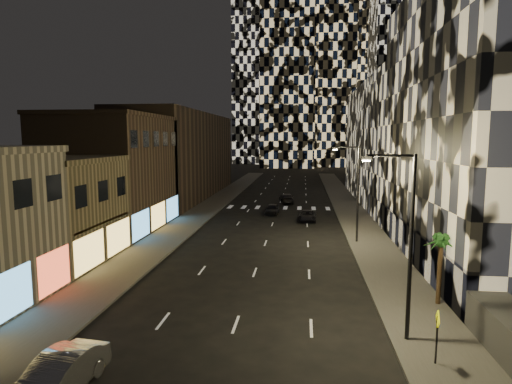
% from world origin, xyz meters
% --- Properties ---
extents(sidewalk_left, '(4.00, 120.00, 0.15)m').
position_xyz_m(sidewalk_left, '(-10.00, 50.00, 0.07)').
color(sidewalk_left, '#47443F').
rests_on(sidewalk_left, ground).
extents(sidewalk_right, '(4.00, 120.00, 0.15)m').
position_xyz_m(sidewalk_right, '(10.00, 50.00, 0.07)').
color(sidewalk_right, '#47443F').
rests_on(sidewalk_right, ground).
extents(curb_left, '(0.20, 120.00, 0.15)m').
position_xyz_m(curb_left, '(-7.90, 50.00, 0.07)').
color(curb_left, '#4C4C47').
rests_on(curb_left, ground).
extents(curb_right, '(0.20, 120.00, 0.15)m').
position_xyz_m(curb_right, '(7.90, 50.00, 0.07)').
color(curb_right, '#4C4C47').
rests_on(curb_right, ground).
extents(retail_tan, '(10.00, 10.00, 8.00)m').
position_xyz_m(retail_tan, '(-17.00, 21.00, 4.00)').
color(retail_tan, olive).
rests_on(retail_tan, ground).
extents(retail_brown, '(10.00, 15.00, 12.00)m').
position_xyz_m(retail_brown, '(-17.00, 33.50, 6.00)').
color(retail_brown, '#4C3B2B').
rests_on(retail_brown, ground).
extents(retail_filler_left, '(10.00, 40.00, 14.00)m').
position_xyz_m(retail_filler_left, '(-17.00, 60.00, 7.00)').
color(retail_filler_left, '#4C3B2B').
rests_on(retail_filler_left, ground).
extents(midrise_base, '(0.60, 25.00, 3.00)m').
position_xyz_m(midrise_base, '(12.30, 24.50, 1.50)').
color(midrise_base, '#383838').
rests_on(midrise_base, ground).
extents(midrise_filler_right, '(16.00, 40.00, 18.00)m').
position_xyz_m(midrise_filler_right, '(20.00, 57.00, 9.00)').
color(midrise_filler_right, '#232326').
rests_on(midrise_filler_right, ground).
extents(tower_right_mid, '(20.00, 20.00, 100.00)m').
position_xyz_m(tower_right_mid, '(35.00, 135.00, 50.00)').
color(tower_right_mid, black).
rests_on(tower_right_mid, ground).
extents(tower_left_back, '(24.00, 24.00, 120.00)m').
position_xyz_m(tower_left_back, '(-12.00, 165.00, 60.00)').
color(tower_left_back, black).
rests_on(tower_left_back, ground).
extents(tower_center_low, '(18.00, 18.00, 95.00)m').
position_xyz_m(tower_center_low, '(-2.00, 140.00, 47.50)').
color(tower_center_low, black).
rests_on(tower_center_low, ground).
extents(streetlight_near, '(2.55, 0.25, 9.00)m').
position_xyz_m(streetlight_near, '(8.35, 10.00, 5.35)').
color(streetlight_near, black).
rests_on(streetlight_near, sidewalk_right).
extents(streetlight_far, '(2.55, 0.25, 9.00)m').
position_xyz_m(streetlight_far, '(8.35, 30.00, 5.35)').
color(streetlight_far, black).
rests_on(streetlight_far, sidewalk_right).
extents(car_silver_parked, '(2.20, 4.94, 1.58)m').
position_xyz_m(car_silver_parked, '(-5.80, 3.99, 0.79)').
color(car_silver_parked, '#A8A8AD').
rests_on(car_silver_parked, ground).
extents(car_dark_midlane, '(1.81, 4.05, 1.35)m').
position_xyz_m(car_dark_midlane, '(-0.50, 44.58, 0.68)').
color(car_dark_midlane, black).
rests_on(car_dark_midlane, ground).
extents(car_dark_oncoming, '(2.64, 5.13, 1.42)m').
position_xyz_m(car_dark_oncoming, '(0.98, 54.85, 0.71)').
color(car_dark_oncoming, black).
rests_on(car_dark_oncoming, ground).
extents(car_dark_rightlane, '(2.30, 4.66, 1.27)m').
position_xyz_m(car_dark_rightlane, '(4.00, 40.33, 0.64)').
color(car_dark_rightlane, black).
rests_on(car_dark_rightlane, ground).
extents(ped_sign, '(0.17, 0.80, 2.40)m').
position_xyz_m(ped_sign, '(9.29, 7.76, 1.76)').
color(ped_sign, black).
rests_on(ped_sign, sidewalk_right).
extents(palm_tree, '(2.15, 2.10, 4.21)m').
position_xyz_m(palm_tree, '(11.50, 14.84, 3.62)').
color(palm_tree, '#47331E').
rests_on(palm_tree, sidewalk_right).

